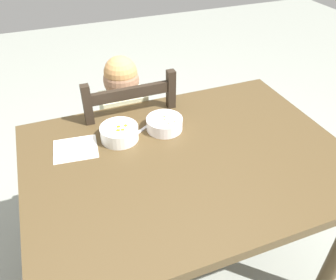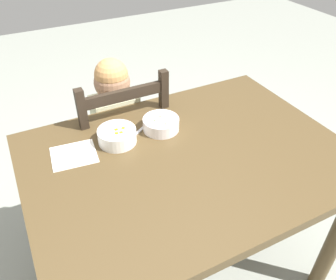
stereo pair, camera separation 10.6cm
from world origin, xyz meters
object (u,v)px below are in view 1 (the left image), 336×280
object	(u,v)px
bowl_of_carrots	(119,132)
bowl_of_peas	(164,123)
dining_table	(187,177)
child_figure	(126,120)
dining_chair	(128,148)
spoon	(134,135)

from	to	relation	value
bowl_of_carrots	bowl_of_peas	bearing A→B (deg)	-0.01
dining_table	bowl_of_peas	bearing A→B (deg)	96.03
child_figure	bowl_of_carrots	xyz separation A→B (m)	(-0.10, -0.29, 0.15)
dining_table	bowl_of_peas	distance (m)	0.25
child_figure	dining_chair	bearing A→B (deg)	90.08
child_figure	bowl_of_peas	xyz separation A→B (m)	(0.10, -0.29, 0.14)
dining_table	child_figure	size ratio (longest dim) A/B	1.28
dining_chair	spoon	size ratio (longest dim) A/B	7.40
dining_table	spoon	bearing A→B (deg)	128.55
child_figure	spoon	xyz separation A→B (m)	(-0.04, -0.30, 0.12)
dining_chair	bowl_of_peas	xyz separation A→B (m)	(0.10, -0.30, 0.32)
dining_table	dining_chair	size ratio (longest dim) A/B	1.32
dining_chair	dining_table	bearing A→B (deg)	-76.60
bowl_of_carrots	dining_chair	bearing A→B (deg)	71.86
bowl_of_peas	dining_chair	bearing A→B (deg)	108.15
bowl_of_carrots	child_figure	bearing A→B (deg)	71.46
dining_chair	bowl_of_carrots	size ratio (longest dim) A/B	6.04
dining_chair	bowl_of_peas	distance (m)	0.45
child_figure	spoon	world-z (taller)	child_figure
dining_chair	bowl_of_carrots	xyz separation A→B (m)	(-0.10, -0.30, 0.33)
dining_chair	spoon	distance (m)	0.43
bowl_of_carrots	spoon	bearing A→B (deg)	-3.57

